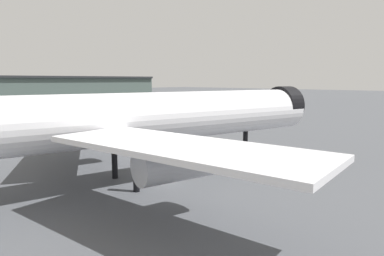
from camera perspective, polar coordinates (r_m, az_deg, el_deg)
The scene contains 2 objects.
ground at distance 46.42m, azimuth -4.55°, elevation -8.97°, with size 900.00×900.00×0.00m, color #4C4F54.
airliner_near_gate at distance 45.48m, azimuth -8.40°, elevation 1.50°, with size 64.97×58.33×19.16m.
Camera 1 is at (-29.28, -33.39, 13.50)m, focal length 32.11 mm.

